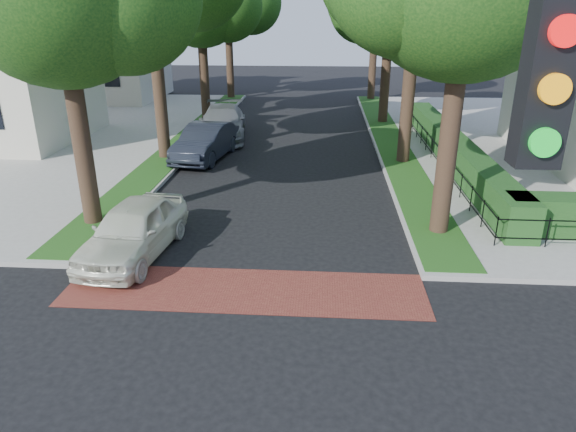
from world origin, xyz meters
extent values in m
plane|color=black|center=(0.00, 0.00, 0.00)|extent=(120.00, 120.00, 0.00)
cube|color=maroon|center=(0.00, 3.20, 0.01)|extent=(9.00, 2.20, 0.01)
cube|color=#1B4513|center=(5.40, 19.10, 0.16)|extent=(1.60, 29.80, 0.02)
cube|color=#1B4513|center=(-5.40, 19.10, 0.16)|extent=(1.60, 29.80, 0.02)
cylinder|color=black|center=(5.50, 7.00, 3.83)|extent=(0.56, 0.56, 7.35)
cylinder|color=black|center=(5.50, 15.00, 4.00)|extent=(0.56, 0.56, 7.70)
cylinder|color=black|center=(5.50, 24.00, 3.47)|extent=(0.56, 0.56, 6.65)
sphere|color=#0F3911|center=(5.50, 24.00, 6.99)|extent=(5.80, 5.80, 5.80)
sphere|color=#0F3911|center=(7.09, 24.30, 6.59)|extent=(4.35, 4.35, 4.35)
sphere|color=#0F3911|center=(4.05, 23.80, 6.69)|extent=(4.06, 4.06, 4.06)
cylinder|color=black|center=(5.50, 33.00, 3.65)|extent=(0.56, 0.56, 7.00)
sphere|color=#0F3911|center=(7.15, 33.30, 6.95)|extent=(4.50, 4.50, 4.50)
sphere|color=#0F3911|center=(4.00, 32.80, 7.05)|extent=(4.20, 4.20, 4.20)
cylinder|color=black|center=(-5.50, 7.00, 3.65)|extent=(0.56, 0.56, 7.00)
cylinder|color=black|center=(-5.50, 15.00, 4.17)|extent=(0.56, 0.56, 8.05)
cylinder|color=black|center=(-5.50, 24.00, 3.58)|extent=(0.56, 0.56, 6.86)
sphere|color=#0F3911|center=(-3.96, 24.30, 6.81)|extent=(4.20, 4.20, 4.20)
sphere|color=#0F3911|center=(-6.90, 23.80, 6.91)|extent=(3.92, 3.92, 3.92)
cylinder|color=black|center=(-5.50, 33.00, 3.72)|extent=(0.56, 0.56, 7.14)
sphere|color=#0F3911|center=(-3.79, 33.30, 7.09)|extent=(4.65, 4.65, 4.65)
sphere|color=#0F3911|center=(-7.05, 32.80, 7.19)|extent=(4.34, 4.34, 4.34)
cube|color=#164219|center=(7.70, 15.00, 0.75)|extent=(1.00, 18.00, 1.20)
cube|color=beige|center=(-15.50, 32.00, 3.40)|extent=(9.00, 8.00, 6.50)
cube|color=black|center=(3.20, -4.60, 6.05)|extent=(0.28, 0.22, 1.00)
cylinder|color=red|center=(3.20, -4.73, 6.37)|extent=(0.18, 0.05, 0.18)
cylinder|color=orange|center=(3.20, -4.73, 6.05)|extent=(0.18, 0.05, 0.18)
cylinder|color=#0CB226|center=(3.20, -4.73, 5.73)|extent=(0.18, 0.05, 0.18)
imported|color=silver|center=(-3.39, 5.00, 0.78)|extent=(2.30, 4.74, 1.56)
imported|color=black|center=(-3.60, 15.24, 0.82)|extent=(2.46, 5.16, 1.63)
imported|color=slate|center=(-3.60, 19.49, 0.86)|extent=(3.16, 6.20, 1.72)
camera|label=1|loc=(1.85, -7.90, 6.47)|focal=32.00mm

